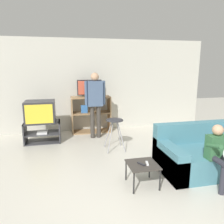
{
  "coord_description": "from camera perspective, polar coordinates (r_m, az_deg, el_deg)",
  "views": [
    {
      "loc": [
        -1.0,
        -2.18,
        1.87
      ],
      "look_at": [
        -0.02,
        2.24,
        0.9
      ],
      "focal_mm": 35.0,
      "sensor_mm": 36.0,
      "label": 1
    }
  ],
  "objects": [
    {
      "name": "ground_plane",
      "position": [
        3.03,
        10.63,
        -26.14
      ],
      "size": [
        18.0,
        18.0,
        0.0
      ],
      "primitive_type": "plane",
      "color": "beige"
    },
    {
      "name": "remote_control_white",
      "position": [
        3.54,
        9.18,
        -13.11
      ],
      "size": [
        0.07,
        0.15,
        0.02
      ],
      "primitive_type": "cube",
      "rotation": [
        0.0,
        0.0,
        -0.24
      ],
      "color": "silver",
      "rests_on": "snack_table"
    },
    {
      "name": "wall_back",
      "position": [
        6.38,
        -3.48,
        6.95
      ],
      "size": [
        6.4,
        0.06,
        2.6
      ],
      "color": "beige",
      "rests_on": "ground_plane"
    },
    {
      "name": "television_flat",
      "position": [
        6.08,
        -5.9,
        6.07
      ],
      "size": [
        0.67,
        0.2,
        0.46
      ],
      "color": "black",
      "rests_on": "media_shelf"
    },
    {
      "name": "person_seated_child",
      "position": [
        3.77,
        26.24,
        -9.16
      ],
      "size": [
        0.33,
        0.43,
        0.98
      ],
      "color": "#2D2D38",
      "rests_on": "ground_plane"
    },
    {
      "name": "remote_control_black",
      "position": [
        3.51,
        7.67,
        -13.28
      ],
      "size": [
        0.1,
        0.14,
        0.02
      ],
      "primitive_type": "cube",
      "rotation": [
        0.0,
        0.0,
        0.48
      ],
      "color": "#232328",
      "rests_on": "snack_table"
    },
    {
      "name": "person_standing_adult",
      "position": [
        5.59,
        -4.41,
        3.45
      ],
      "size": [
        0.53,
        0.21,
        1.69
      ],
      "color": "#3D3833",
      "rests_on": "ground_plane"
    },
    {
      "name": "couch",
      "position": [
        4.4,
        23.5,
        -10.2
      ],
      "size": [
        1.76,
        0.96,
        0.8
      ],
      "color": "teal",
      "rests_on": "ground_plane"
    },
    {
      "name": "media_shelf",
      "position": [
        6.19,
        -5.52,
        -0.55
      ],
      "size": [
        1.09,
        0.42,
        1.02
      ],
      "color": "#9E7A51",
      "rests_on": "ground_plane"
    },
    {
      "name": "television_main",
      "position": [
        5.54,
        -18.24,
        0.08
      ],
      "size": [
        0.69,
        0.57,
        0.52
      ],
      "color": "#2D2D33",
      "rests_on": "tv_stand"
    },
    {
      "name": "snack_table",
      "position": [
        3.55,
        7.98,
        -13.87
      ],
      "size": [
        0.46,
        0.46,
        0.36
      ],
      "color": "#38332D",
      "rests_on": "ground_plane"
    },
    {
      "name": "tv_stand",
      "position": [
        5.68,
        -17.67,
        -5.04
      ],
      "size": [
        0.86,
        0.49,
        0.51
      ],
      "color": "#38383D",
      "rests_on": "ground_plane"
    },
    {
      "name": "folding_stool",
      "position": [
        4.84,
        0.7,
        -3.43
      ],
      "size": [
        0.42,
        0.44,
        0.7
      ],
      "color": "#99999E",
      "rests_on": "ground_plane"
    }
  ]
}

